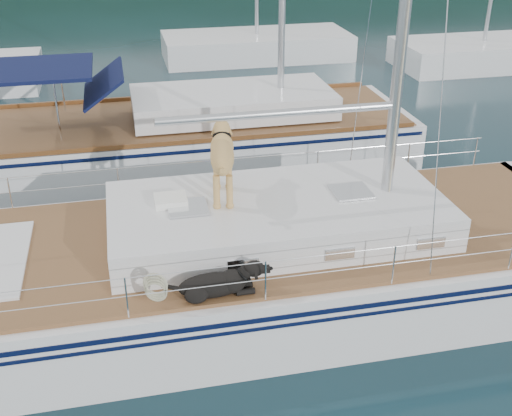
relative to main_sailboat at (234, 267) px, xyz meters
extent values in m
plane|color=black|center=(-0.09, 0.00, -0.68)|extent=(120.00, 120.00, 0.00)
cube|color=white|center=(-0.09, 0.00, -0.18)|extent=(12.00, 3.80, 1.40)
cube|color=brown|center=(-0.09, 0.00, 0.55)|extent=(11.52, 3.50, 0.06)
cube|color=white|center=(0.71, 0.00, 0.85)|extent=(5.20, 2.50, 0.55)
cylinder|color=silver|center=(0.71, 0.00, 2.53)|extent=(3.60, 0.12, 0.12)
cylinder|color=silver|center=(-0.09, -1.75, 1.14)|extent=(10.56, 0.01, 0.01)
cylinder|color=silver|center=(-0.09, 1.75, 1.14)|extent=(10.56, 0.01, 0.01)
cube|color=#1E30C0|center=(0.17, 1.45, 0.60)|extent=(0.65, 0.51, 0.04)
cube|color=white|center=(-0.92, 0.21, 1.19)|extent=(0.49, 0.40, 0.12)
torus|color=beige|center=(-1.31, -1.65, 0.94)|extent=(0.44, 0.27, 0.42)
cube|color=white|center=(-0.06, 6.15, -0.23)|extent=(11.00, 3.50, 1.30)
cube|color=brown|center=(-0.06, 6.15, 0.42)|extent=(10.56, 3.29, 0.06)
cube|color=white|center=(1.14, 6.15, 0.77)|extent=(4.80, 2.30, 0.55)
cube|color=#0D163A|center=(-3.26, 6.15, 1.82)|extent=(2.40, 2.30, 0.08)
cube|color=white|center=(3.91, 16.00, -0.28)|extent=(7.20, 3.00, 1.10)
cube|color=white|center=(11.91, 13.00, -0.28)|extent=(6.40, 3.00, 1.10)
camera|label=1|loc=(-1.53, -8.62, 5.53)|focal=45.00mm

